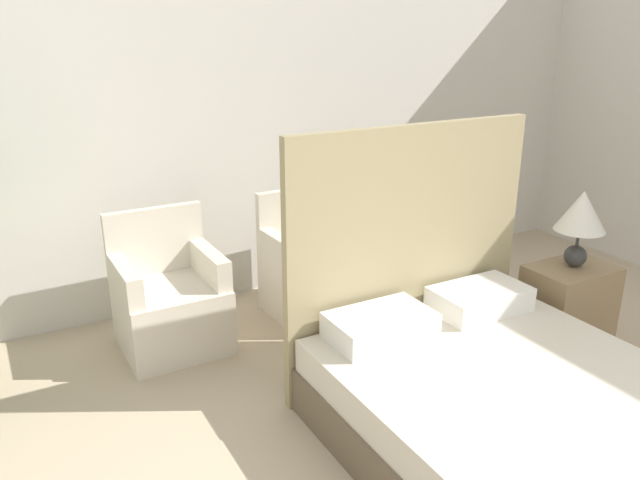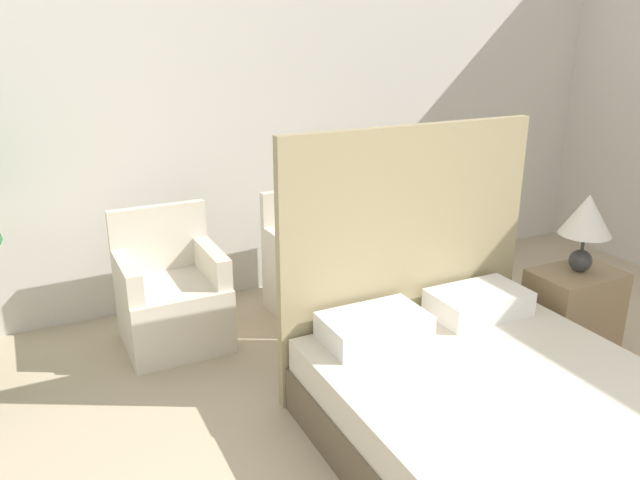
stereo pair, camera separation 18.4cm
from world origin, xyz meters
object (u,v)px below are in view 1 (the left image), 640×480
(armchair_near_window_right, at_px, (315,275))
(nightstand, at_px, (567,306))
(bed, at_px, (529,417))
(armchair_near_window_left, at_px, (171,306))
(table_lamp, at_px, (581,216))

(armchair_near_window_right, height_order, nightstand, armchair_near_window_right)
(bed, relative_size, armchair_near_window_left, 2.51)
(bed, bearing_deg, armchair_near_window_left, 119.79)
(table_lamp, bearing_deg, nightstand, -154.75)
(armchair_near_window_right, distance_m, nightstand, 1.74)
(armchair_near_window_right, distance_m, table_lamp, 1.85)
(nightstand, xyz_separation_m, table_lamp, (0.01, 0.01, 0.62))
(bed, distance_m, armchair_near_window_right, 2.00)
(armchair_near_window_left, bearing_deg, nightstand, -29.35)
(bed, xyz_separation_m, armchair_near_window_right, (-0.07, 2.00, 0.01))
(armchair_near_window_left, xyz_separation_m, armchair_near_window_right, (1.07, -0.00, 0.00))
(nightstand, bearing_deg, armchair_near_window_right, 134.11)
(bed, relative_size, armchair_near_window_right, 2.51)
(armchair_near_window_left, distance_m, armchair_near_window_right, 1.07)
(armchair_near_window_left, relative_size, nightstand, 1.60)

